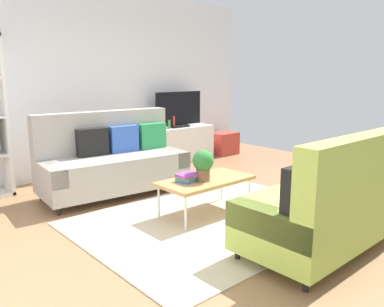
# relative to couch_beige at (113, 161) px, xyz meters

# --- Properties ---
(ground_plane) EXTENTS (7.68, 7.68, 0.00)m
(ground_plane) POSITION_rel_couch_beige_xyz_m (0.40, -1.52, -0.45)
(ground_plane) COLOR #936B47
(wall_far) EXTENTS (6.40, 0.12, 2.90)m
(wall_far) POSITION_rel_couch_beige_xyz_m (0.40, 1.28, 1.00)
(wall_far) COLOR silver
(wall_far) RESTS_ON ground_plane
(area_rug) EXTENTS (2.90, 2.20, 0.01)m
(area_rug) POSITION_rel_couch_beige_xyz_m (0.33, -1.62, -0.45)
(area_rug) COLOR beige
(area_rug) RESTS_ON ground_plane
(couch_beige) EXTENTS (1.97, 1.01, 1.10)m
(couch_beige) POSITION_rel_couch_beige_xyz_m (0.00, 0.00, 0.00)
(couch_beige) COLOR gray
(couch_beige) RESTS_ON ground_plane
(couch_green) EXTENTS (1.91, 0.86, 1.10)m
(couch_green) POSITION_rel_couch_beige_xyz_m (0.66, -2.84, -0.01)
(couch_green) COLOR #A3BC4C
(couch_green) RESTS_ON ground_plane
(coffee_table) EXTENTS (1.10, 0.56, 0.42)m
(coffee_table) POSITION_rel_couch_beige_xyz_m (0.38, -1.42, -0.06)
(coffee_table) COLOR #B7844C
(coffee_table) RESTS_ON ground_plane
(tv_console) EXTENTS (1.40, 0.44, 0.64)m
(tv_console) POSITION_rel_couch_beige_xyz_m (1.92, 0.94, -0.13)
(tv_console) COLOR silver
(tv_console) RESTS_ON ground_plane
(tv) EXTENTS (1.00, 0.20, 0.64)m
(tv) POSITION_rel_couch_beige_xyz_m (1.92, 0.92, 0.50)
(tv) COLOR black
(tv) RESTS_ON tv_console
(storage_trunk) EXTENTS (0.52, 0.40, 0.44)m
(storage_trunk) POSITION_rel_couch_beige_xyz_m (3.02, 0.84, -0.23)
(storage_trunk) COLOR #B2382D
(storage_trunk) RESTS_ON ground_plane
(potted_plant) EXTENTS (0.24, 0.24, 0.35)m
(potted_plant) POSITION_rel_couch_beige_xyz_m (0.31, -1.45, 0.17)
(potted_plant) COLOR brown
(potted_plant) RESTS_ON coffee_table
(table_book_0) EXTENTS (0.27, 0.23, 0.03)m
(table_book_0) POSITION_rel_couch_beige_xyz_m (0.17, -1.36, -0.02)
(table_book_0) COLOR #3359B2
(table_book_0) RESTS_ON coffee_table
(table_book_1) EXTENTS (0.27, 0.23, 0.03)m
(table_book_1) POSITION_rel_couch_beige_xyz_m (0.17, -1.36, 0.01)
(table_book_1) COLOR #3F8C4C
(table_book_1) RESTS_ON table_book_0
(table_book_2) EXTENTS (0.24, 0.18, 0.03)m
(table_book_2) POSITION_rel_couch_beige_xyz_m (0.17, -1.36, 0.04)
(table_book_2) COLOR purple
(table_book_2) RESTS_ON table_book_1
(vase_0) EXTENTS (0.10, 0.10, 0.15)m
(vase_0) POSITION_rel_couch_beige_xyz_m (1.34, 0.99, 0.26)
(vase_0) COLOR #33B29E
(vase_0) RESTS_ON tv_console
(vase_1) EXTENTS (0.12, 0.12, 0.14)m
(vase_1) POSITION_rel_couch_beige_xyz_m (1.49, 0.99, 0.26)
(vase_1) COLOR #4C72B2
(vase_1) RESTS_ON tv_console
(bottle_0) EXTENTS (0.06, 0.06, 0.16)m
(bottle_0) POSITION_rel_couch_beige_xyz_m (1.67, 0.90, 0.27)
(bottle_0) COLOR #3F8C4C
(bottle_0) RESTS_ON tv_console
(bottle_1) EXTENTS (0.05, 0.05, 0.21)m
(bottle_1) POSITION_rel_couch_beige_xyz_m (1.78, 0.90, 0.29)
(bottle_1) COLOR red
(bottle_1) RESTS_ON tv_console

